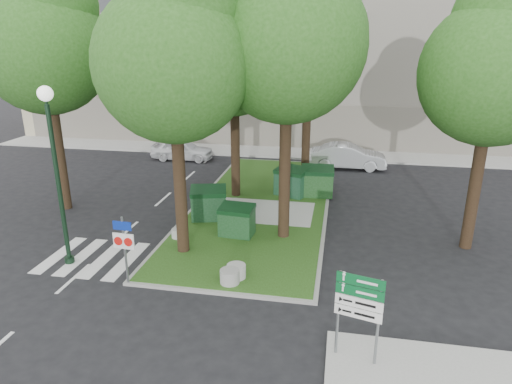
% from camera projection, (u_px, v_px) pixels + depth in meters
% --- Properties ---
extents(ground, '(120.00, 120.00, 0.00)m').
position_uv_depth(ground, '(203.00, 291.00, 14.51)').
color(ground, black).
rests_on(ground, ground).
extents(median_island, '(6.00, 16.00, 0.12)m').
position_uv_depth(median_island, '(262.00, 205.00, 21.84)').
color(median_island, '#244413').
rests_on(median_island, ground).
extents(median_kerb, '(6.30, 16.30, 0.10)m').
position_uv_depth(median_kerb, '(262.00, 205.00, 21.84)').
color(median_kerb, gray).
rests_on(median_kerb, ground).
extents(building_sidewalk, '(42.00, 3.00, 0.12)m').
position_uv_depth(building_sidewalk, '(281.00, 152.00, 31.69)').
color(building_sidewalk, '#999993').
rests_on(building_sidewalk, ground).
extents(zebra_crossing, '(5.00, 3.00, 0.01)m').
position_uv_depth(zebra_crossing, '(116.00, 260.00, 16.56)').
color(zebra_crossing, silver).
rests_on(zebra_crossing, ground).
extents(apartment_building, '(41.00, 12.00, 16.00)m').
position_uv_depth(apartment_building, '(296.00, 32.00, 36.10)').
color(apartment_building, tan).
rests_on(apartment_building, ground).
extents(tree_median_near_left, '(5.20, 5.20, 10.53)m').
position_uv_depth(tree_median_near_left, '(175.00, 49.00, 14.77)').
color(tree_median_near_left, black).
rests_on(tree_median_near_left, ground).
extents(tree_median_near_right, '(5.60, 5.60, 11.46)m').
position_uv_depth(tree_median_near_right, '(290.00, 28.00, 15.80)').
color(tree_median_near_right, black).
rests_on(tree_median_near_right, ground).
extents(tree_median_mid, '(4.80, 4.80, 9.99)m').
position_uv_depth(tree_median_mid, '(236.00, 53.00, 20.84)').
color(tree_median_mid, black).
rests_on(tree_median_mid, ground).
extents(tree_median_far, '(5.80, 5.80, 11.93)m').
position_uv_depth(tree_median_far, '(312.00, 23.00, 22.63)').
color(tree_median_far, black).
rests_on(tree_median_far, ground).
extents(tree_street_left, '(5.40, 5.40, 11.00)m').
position_uv_depth(tree_street_left, '(46.00, 38.00, 19.15)').
color(tree_street_left, black).
rests_on(tree_street_left, ground).
extents(tree_street_right, '(5.00, 5.00, 10.06)m').
position_uv_depth(tree_street_right, '(498.00, 59.00, 15.36)').
color(tree_street_right, black).
rests_on(tree_street_right, ground).
extents(dumpster_a, '(1.76, 1.43, 1.43)m').
position_uv_depth(dumpster_a, '(209.00, 203.00, 19.84)').
color(dumpster_a, black).
rests_on(dumpster_a, median_island).
extents(dumpster_b, '(1.44, 1.08, 1.27)m').
position_uv_depth(dumpster_b, '(237.00, 221.00, 18.20)').
color(dumpster_b, '#0F3615').
rests_on(dumpster_b, median_island).
extents(dumpster_c, '(1.87, 1.62, 1.45)m').
position_uv_depth(dumpster_c, '(292.00, 182.00, 22.80)').
color(dumpster_c, '#10361F').
rests_on(dumpster_c, median_island).
extents(dumpster_d, '(1.67, 1.21, 1.50)m').
position_uv_depth(dumpster_d, '(317.00, 181.00, 22.73)').
color(dumpster_d, '#123D14').
rests_on(dumpster_d, median_island).
extents(bollard_left, '(0.50, 0.50, 0.35)m').
position_uv_depth(bollard_left, '(178.00, 233.00, 18.08)').
color(bollard_left, '#9C9D98').
rests_on(bollard_left, median_island).
extents(bollard_right, '(0.64, 0.64, 0.45)m').
position_uv_depth(bollard_right, '(230.00, 276.00, 14.73)').
color(bollard_right, gray).
rests_on(bollard_right, median_island).
extents(bollard_mid, '(0.63, 0.63, 0.45)m').
position_uv_depth(bollard_mid, '(236.00, 271.00, 15.06)').
color(bollard_mid, '#9E9D99').
rests_on(bollard_mid, median_island).
extents(litter_bin, '(0.42, 0.42, 0.74)m').
position_uv_depth(litter_bin, '(298.00, 179.00, 24.29)').
color(litter_bin, gold).
rests_on(litter_bin, median_island).
extents(street_lamp, '(0.50, 0.50, 6.23)m').
position_uv_depth(street_lamp, '(54.00, 157.00, 15.10)').
color(street_lamp, black).
rests_on(street_lamp, ground).
extents(traffic_sign_pole, '(0.72, 0.08, 2.39)m').
position_uv_depth(traffic_sign_pole, '(124.00, 242.00, 14.40)').
color(traffic_sign_pole, slate).
rests_on(traffic_sign_pole, ground).
extents(directional_sign, '(1.12, 0.34, 2.30)m').
position_uv_depth(directional_sign, '(359.00, 304.00, 10.85)').
color(directional_sign, slate).
rests_on(directional_sign, sidewalk_corner).
extents(car_white, '(4.07, 1.71, 1.37)m').
position_uv_depth(car_white, '(182.00, 149.00, 29.84)').
color(car_white, silver).
rests_on(car_white, ground).
extents(car_silver, '(4.57, 1.60, 1.51)m').
position_uv_depth(car_silver, '(348.00, 156.00, 27.88)').
color(car_silver, '#ACAFB4').
rests_on(car_silver, ground).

